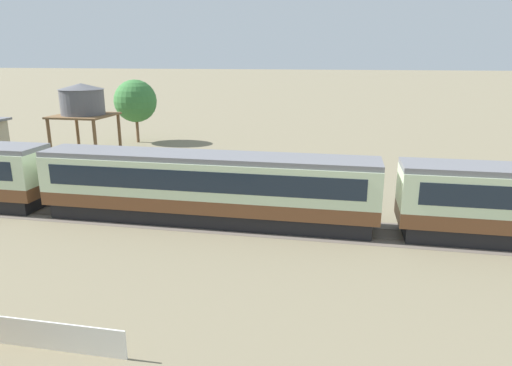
% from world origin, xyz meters
% --- Properties ---
extents(passenger_train, '(101.89, 2.95, 4.08)m').
position_xyz_m(passenger_train, '(-28.48, 0.41, 2.26)').
color(passenger_train, brown).
rests_on(passenger_train, ground_plane).
extents(railway_track, '(148.61, 3.60, 0.04)m').
position_xyz_m(railway_track, '(-30.10, 0.41, 0.01)').
color(railway_track, '#665B51').
rests_on(railway_track, ground_plane).
extents(water_tower, '(4.67, 4.67, 7.21)m').
position_xyz_m(water_tower, '(-43.13, 11.84, 5.66)').
color(water_tower, brown).
rests_on(water_tower, ground_plane).
extents(yard_tree_1, '(4.67, 4.67, 6.95)m').
position_xyz_m(yard_tree_1, '(-43.89, 23.56, 4.61)').
color(yard_tree_1, brown).
rests_on(yard_tree_1, ground_plane).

